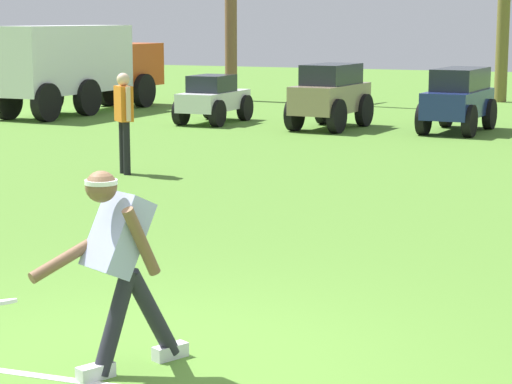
{
  "coord_description": "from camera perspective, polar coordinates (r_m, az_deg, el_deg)",
  "views": [
    {
      "loc": [
        3.32,
        -5.79,
        2.38
      ],
      "look_at": [
        -0.01,
        2.02,
        0.9
      ],
      "focal_mm": 70.0,
      "sensor_mm": 36.0,
      "label": 1
    }
  ],
  "objects": [
    {
      "name": "ground_plane",
      "position": [
        7.08,
        -6.49,
        -9.81
      ],
      "size": [
        80.0,
        80.0,
        0.0
      ],
      "primitive_type": "plane",
      "color": "#51802D"
    },
    {
      "name": "frisbee_thrower",
      "position": [
        6.75,
        -7.82,
        -3.82
      ],
      "size": [
        0.74,
        0.97,
        1.4
      ],
      "color": "#23232D",
      "rests_on": "ground_plane"
    },
    {
      "name": "teammate_midfield",
      "position": [
        15.47,
        -7.56,
        4.47
      ],
      "size": [
        0.42,
        0.37,
        1.56
      ],
      "color": "black",
      "rests_on": "ground_plane"
    },
    {
      "name": "parked_car_slot_a",
      "position": [
        23.01,
        -2.46,
        5.37
      ],
      "size": [
        1.08,
        2.2,
        1.1
      ],
      "color": "silver",
      "rests_on": "ground_plane"
    },
    {
      "name": "parked_car_slot_b",
      "position": [
        21.86,
        4.28,
        5.58
      ],
      "size": [
        1.34,
        2.42,
        1.4
      ],
      "color": "#998466",
      "rests_on": "ground_plane"
    },
    {
      "name": "parked_car_slot_c",
      "position": [
        21.6,
        11.5,
        5.3
      ],
      "size": [
        1.28,
        2.46,
        1.34
      ],
      "color": "navy",
      "rests_on": "ground_plane"
    },
    {
      "name": "box_truck",
      "position": [
        25.83,
        -9.97,
        7.21
      ],
      "size": [
        1.61,
        5.95,
        2.2
      ],
      "color": "#CC4C19",
      "rests_on": "ground_plane"
    }
  ]
}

